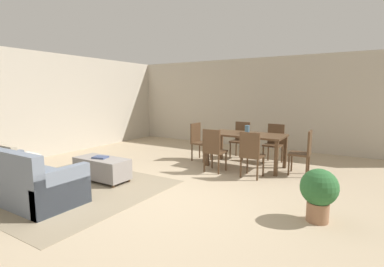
{
  "coord_description": "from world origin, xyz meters",
  "views": [
    {
      "loc": [
        2.63,
        -3.47,
        1.67
      ],
      "look_at": [
        -0.35,
        1.41,
        0.84
      ],
      "focal_mm": 26.58,
      "sensor_mm": 36.0,
      "label": 1
    }
  ],
  "objects": [
    {
      "name": "book_on_ottoman",
      "position": [
        -1.6,
        0.11,
        0.45
      ],
      "size": [
        0.3,
        0.26,
        0.03
      ],
      "primitive_type": "cube",
      "rotation": [
        0.0,
        0.0,
        0.26
      ],
      "color": "#3F4C72",
      "rests_on": "ottoman_table"
    },
    {
      "name": "dining_table",
      "position": [
        0.39,
        2.52,
        0.67
      ],
      "size": [
        1.69,
        0.85,
        0.76
      ],
      "color": "#513823",
      "rests_on": "ground_plane"
    },
    {
      "name": "couch",
      "position": [
        -1.85,
        -1.19,
        0.29
      ],
      "size": [
        1.96,
        0.87,
        0.86
      ],
      "color": "slate",
      "rests_on": "ground_plane"
    },
    {
      "name": "ground_plane",
      "position": [
        0.0,
        0.0,
        0.0
      ],
      "size": [
        10.8,
        10.8,
        0.0
      ],
      "primitive_type": "plane",
      "color": "tan"
    },
    {
      "name": "vase_centerpiece",
      "position": [
        0.41,
        2.53,
        0.85
      ],
      "size": [
        0.11,
        0.11,
        0.19
      ],
      "primitive_type": "cylinder",
      "color": "slate",
      "rests_on": "dining_table"
    },
    {
      "name": "dining_chair_head_west",
      "position": [
        -0.85,
        2.55,
        0.52
      ],
      "size": [
        0.43,
        0.43,
        0.92
      ],
      "color": "#513823",
      "rests_on": "ground_plane"
    },
    {
      "name": "wall_left",
      "position": [
        -4.5,
        0.5,
        1.35
      ],
      "size": [
        0.12,
        11.0,
        2.7
      ],
      "primitive_type": "cube",
      "color": "#BCB2A0",
      "rests_on": "ground_plane"
    },
    {
      "name": "dining_chair_far_left",
      "position": [
        -0.05,
        3.35,
        0.52
      ],
      "size": [
        0.42,
        0.42,
        0.92
      ],
      "color": "#513823",
      "rests_on": "ground_plane"
    },
    {
      "name": "dining_chair_near_left",
      "position": [
        -0.03,
        1.74,
        0.52
      ],
      "size": [
        0.41,
        0.41,
        0.92
      ],
      "color": "#513823",
      "rests_on": "ground_plane"
    },
    {
      "name": "area_rug",
      "position": [
        -1.71,
        -0.51,
        0.0
      ],
      "size": [
        3.0,
        2.8,
        0.01
      ],
      "primitive_type": "cube",
      "color": "gray",
      "rests_on": "ground_plane"
    },
    {
      "name": "wall_back",
      "position": [
        0.0,
        5.0,
        1.35
      ],
      "size": [
        9.0,
        0.12,
        2.7
      ],
      "primitive_type": "cube",
      "color": "#BCB2A0",
      "rests_on": "ground_plane"
    },
    {
      "name": "dining_chair_head_east",
      "position": [
        1.63,
        2.52,
        0.52
      ],
      "size": [
        0.42,
        0.42,
        0.92
      ],
      "color": "#513823",
      "rests_on": "ground_plane"
    },
    {
      "name": "dining_chair_far_right",
      "position": [
        0.82,
        3.28,
        0.52
      ],
      "size": [
        0.43,
        0.43,
        0.92
      ],
      "color": "#513823",
      "rests_on": "ground_plane"
    },
    {
      "name": "ottoman_table",
      "position": [
        -1.57,
        0.12,
        0.25
      ],
      "size": [
        1.1,
        0.48,
        0.44
      ],
      "color": "gray",
      "rests_on": "ground_plane"
    },
    {
      "name": "potted_plant",
      "position": [
        2.2,
        0.39,
        0.41
      ],
      "size": [
        0.48,
        0.48,
        0.7
      ],
      "color": "#996B4C",
      "rests_on": "ground_plane"
    },
    {
      "name": "dining_chair_near_right",
      "position": [
        0.79,
        1.75,
        0.52
      ],
      "size": [
        0.41,
        0.41,
        0.92
      ],
      "color": "#513823",
      "rests_on": "ground_plane"
    }
  ]
}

